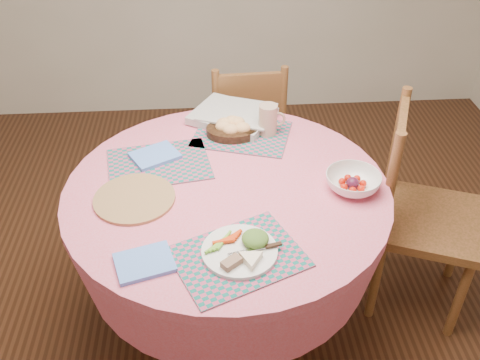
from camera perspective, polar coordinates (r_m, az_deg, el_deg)
The scene contains 15 objects.
ground at distance 2.55m, azimuth -1.16°, elevation -14.28°, with size 4.00×4.00×0.00m, color #331C0F.
dining_table at distance 2.15m, azimuth -1.33°, elevation -4.87°, with size 1.24×1.24×0.75m.
chair_right at distance 2.42m, azimuth 18.47°, elevation -3.02°, with size 0.57×0.58×0.98m.
chair_back at distance 2.92m, azimuth 0.67°, elevation 5.24°, with size 0.43×0.41×0.89m.
placemat_front at distance 1.74m, azimuth -0.20°, elevation -8.21°, with size 0.40×0.30×0.01m, color #126861.
placemat_left at distance 2.17m, azimuth -8.64°, elevation 1.72°, with size 0.40×0.30×0.01m, color #126861.
placemat_back at distance 2.33m, azimuth 0.19°, elevation 4.90°, with size 0.40×0.30×0.01m, color #126861.
wicker_trivet at distance 2.00m, azimuth -11.19°, elevation -1.94°, with size 0.30×0.30×0.01m, color olive.
napkin_near at distance 1.74m, azimuth -10.15°, elevation -8.68°, with size 0.18×0.14×0.01m, color #5D8EF1.
napkin_far at distance 2.20m, azimuth -9.06°, elevation 2.60°, with size 0.18×0.14×0.01m, color #5D8EF1.
dinner_plate at distance 1.73m, azimuth 0.23°, elevation -7.49°, with size 0.25×0.25×0.05m.
bread_bowl at distance 2.32m, azimuth -0.83°, elevation 5.63°, with size 0.23×0.23×0.08m.
latte_mug at distance 2.31m, azimuth 3.05°, elevation 6.47°, with size 0.12×0.08×0.13m.
fruit_bowl at distance 2.04m, azimuth 11.94°, elevation -0.22°, with size 0.25×0.25×0.06m.
newspaper_stack at distance 2.43m, azimuth -0.72°, elevation 6.92°, with size 0.43×0.41×0.04m.
Camera 1 is at (-0.06, -1.61, 1.98)m, focal length 40.00 mm.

